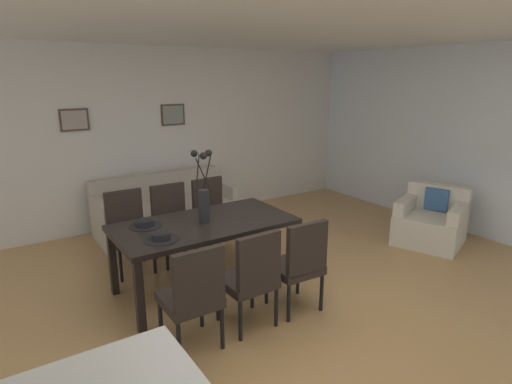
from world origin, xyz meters
TOP-DOWN VIEW (x-y plane):
  - ground_plane at (0.00, 0.00)m, footprint 9.00×9.00m
  - back_wall_panel at (0.00, 3.25)m, footprint 9.00×0.10m
  - side_window_wall at (3.65, 0.40)m, footprint 0.10×6.30m
  - ceiling_panel at (0.00, 0.40)m, footprint 9.00×7.20m
  - dining_table at (-0.28, 0.82)m, footprint 1.80×0.94m
  - dining_chair_near_left at (-0.83, -0.07)m, footprint 0.44×0.44m
  - dining_chair_near_right at (-0.80, 1.72)m, footprint 0.44×0.44m
  - dining_chair_far_left at (-0.27, -0.05)m, footprint 0.45×0.45m
  - dining_chair_far_right at (-0.27, 1.71)m, footprint 0.44×0.44m
  - dining_chair_mid_left at (0.25, -0.06)m, footprint 0.46×0.46m
  - dining_chair_mid_right at (0.28, 1.73)m, footprint 0.47×0.47m
  - centerpiece_vase at (-0.28, 0.82)m, footprint 0.21×0.23m
  - placemat_near_left at (-0.82, 0.61)m, footprint 0.32×0.32m
  - bowl_near_left at (-0.82, 0.61)m, footprint 0.17×0.17m
  - placemat_near_right at (-0.82, 1.03)m, footprint 0.32×0.32m
  - bowl_near_right at (-0.82, 1.03)m, footprint 0.17×0.17m
  - sofa at (0.02, 2.70)m, footprint 1.92×0.84m
  - armchair at (2.83, 0.31)m, footprint 1.03×1.03m
  - framed_picture_left at (-0.98, 3.18)m, footprint 0.37×0.03m
  - framed_picture_center at (0.42, 3.18)m, footprint 0.37×0.03m

SIDE VIEW (x-z plane):
  - ground_plane at x=0.00m, z-range 0.00..0.00m
  - sofa at x=0.02m, z-range -0.12..0.68m
  - armchair at x=2.83m, z-range -0.09..0.66m
  - dining_chair_near_left at x=-0.83m, z-range 0.05..0.97m
  - dining_chair_near_right at x=-0.80m, z-range 0.05..0.97m
  - dining_chair_far_left at x=-0.27m, z-range 0.05..0.97m
  - dining_chair_far_right at x=-0.27m, z-range 0.05..0.97m
  - dining_chair_mid_left at x=0.25m, z-range 0.05..0.97m
  - dining_chair_mid_right at x=0.28m, z-range 0.05..0.97m
  - dining_table at x=-0.28m, z-range 0.29..1.03m
  - placemat_near_left at x=-0.82m, z-range 0.74..0.75m
  - placemat_near_right at x=-0.82m, z-range 0.74..0.75m
  - bowl_near_left at x=-0.82m, z-range 0.75..0.81m
  - bowl_near_right at x=-0.82m, z-range 0.75..0.81m
  - centerpiece_vase at x=-0.28m, z-range 0.66..1.39m
  - back_wall_panel at x=0.00m, z-range 0.00..2.60m
  - side_window_wall at x=3.65m, z-range 0.00..2.60m
  - framed_picture_left at x=-0.98m, z-range 1.47..1.76m
  - framed_picture_center at x=0.42m, z-range 1.46..1.77m
  - ceiling_panel at x=0.00m, z-range 2.60..2.68m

